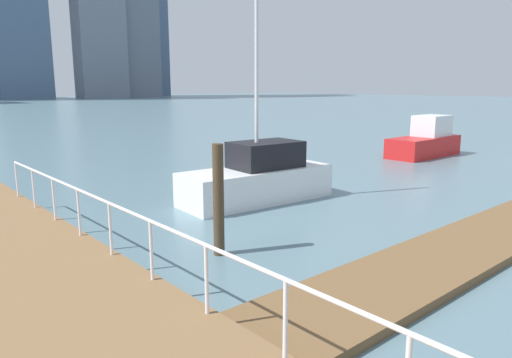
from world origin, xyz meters
name	(u,v)px	position (x,y,z in m)	size (l,w,h in m)	color
ground_plane	(129,198)	(0.00, 20.00, 0.00)	(300.00, 300.00, 0.00)	slate
floating_dock	(483,239)	(4.31, 10.29, 0.09)	(15.61, 2.00, 0.18)	brown
boardwalk_railing	(409,355)	(-3.15, 7.79, 1.24)	(0.06, 26.06, 1.08)	white
dock_piling_0	(218,200)	(-0.90, 13.78, 1.23)	(0.24, 0.24, 2.47)	#473826
moored_boat_0	(259,177)	(3.04, 16.95, 0.77)	(5.14, 2.16, 7.47)	white
moored_boat_3	(426,141)	(16.21, 18.61, 0.78)	(4.77, 1.80, 2.11)	red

